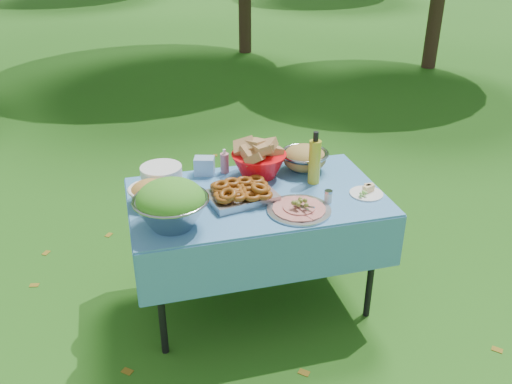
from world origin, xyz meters
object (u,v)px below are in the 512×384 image
at_px(oil_bottle, 315,158).
at_px(picnic_table, 256,250).
at_px(pasta_bowl_steel, 304,158).
at_px(bread_bowl, 259,159).
at_px(salad_bowl, 171,204).
at_px(charcuterie_platter, 299,204).
at_px(plate_stack, 162,175).

bearing_deg(oil_bottle, picnic_table, -169.21).
bearing_deg(oil_bottle, pasta_bowl_steel, 87.71).
height_order(bread_bowl, pasta_bowl_steel, bread_bowl).
bearing_deg(picnic_table, salad_bowl, -156.69).
distance_m(pasta_bowl_steel, charcuterie_platter, 0.55).
xyz_separation_m(salad_bowl, pasta_bowl_steel, (0.90, 0.49, -0.05)).
xyz_separation_m(picnic_table, plate_stack, (-0.51, 0.30, 0.44)).
bearing_deg(pasta_bowl_steel, picnic_table, -145.12).
distance_m(salad_bowl, bread_bowl, 0.76).
xyz_separation_m(salad_bowl, charcuterie_platter, (0.69, -0.02, -0.09)).
bearing_deg(bread_bowl, plate_stack, 175.63).
xyz_separation_m(pasta_bowl_steel, charcuterie_platter, (-0.21, -0.51, -0.04)).
bearing_deg(pasta_bowl_steel, plate_stack, 178.35).
distance_m(pasta_bowl_steel, oil_bottle, 0.21).
distance_m(salad_bowl, charcuterie_platter, 0.70).
bearing_deg(picnic_table, plate_stack, 150.11).
relative_size(salad_bowl, charcuterie_platter, 1.10).
bearing_deg(charcuterie_platter, pasta_bowl_steel, 67.86).
height_order(picnic_table, salad_bowl, salad_bowl).
distance_m(bread_bowl, charcuterie_platter, 0.51).
bearing_deg(charcuterie_platter, picnic_table, 126.35).
relative_size(salad_bowl, bread_bowl, 1.15).
relative_size(picnic_table, bread_bowl, 4.29).
bearing_deg(picnic_table, pasta_bowl_steel, 34.88).
xyz_separation_m(picnic_table, charcuterie_platter, (0.18, -0.24, 0.42)).
bearing_deg(salad_bowl, charcuterie_platter, -1.69).
xyz_separation_m(bread_bowl, oil_bottle, (0.30, -0.18, 0.05)).
bearing_deg(pasta_bowl_steel, charcuterie_platter, -112.14).
bearing_deg(picnic_table, charcuterie_platter, -53.65).
bearing_deg(plate_stack, oil_bottle, -14.04).
relative_size(charcuterie_platter, oil_bottle, 1.09).
distance_m(picnic_table, bread_bowl, 0.56).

